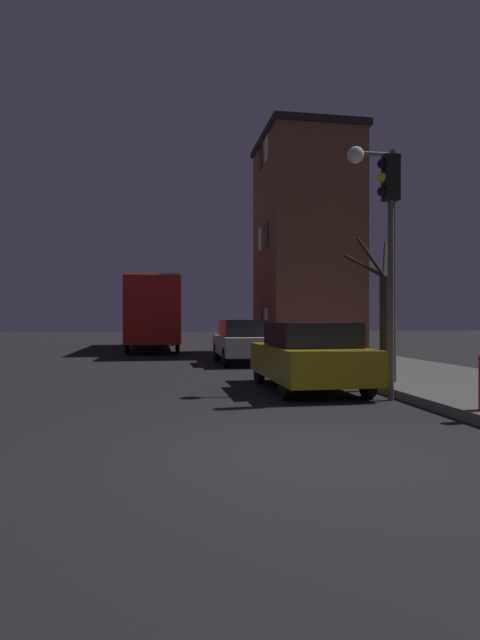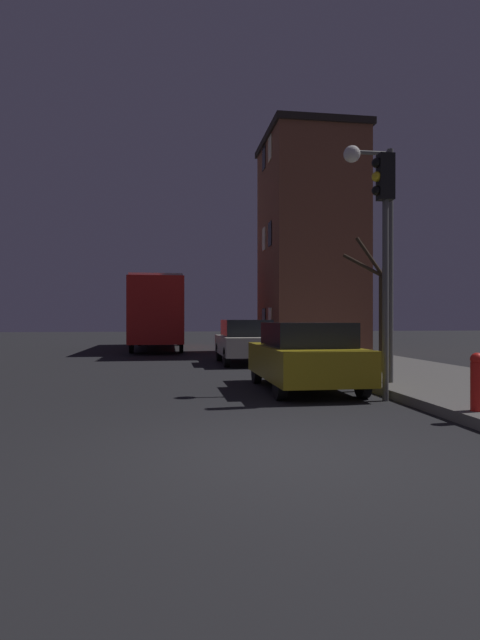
% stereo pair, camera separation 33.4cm
% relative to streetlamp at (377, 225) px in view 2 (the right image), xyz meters
% --- Properties ---
extents(ground_plane, '(120.00, 120.00, 0.00)m').
position_rel_streetlamp_xyz_m(ground_plane, '(-3.36, -4.82, -3.71)').
color(ground_plane, black).
extents(brick_building, '(4.36, 5.38, 10.12)m').
position_rel_streetlamp_xyz_m(brick_building, '(2.01, 12.34, 1.54)').
color(brick_building, brown).
rests_on(brick_building, sidewalk).
extents(streetlamp, '(1.16, 0.37, 5.29)m').
position_rel_streetlamp_xyz_m(streetlamp, '(0.00, 0.00, 0.00)').
color(streetlamp, '#4C4C4C').
rests_on(streetlamp, sidewalk).
extents(traffic_light, '(0.43, 0.24, 4.83)m').
position_rel_streetlamp_xyz_m(traffic_light, '(-0.46, -1.39, -0.27)').
color(traffic_light, '#4C4C4C').
rests_on(traffic_light, ground).
extents(bare_tree, '(1.59, 1.20, 3.72)m').
position_rel_streetlamp_xyz_m(bare_tree, '(1.07, 2.18, -1.88)').
color(bare_tree, '#2D2319').
rests_on(bare_tree, sidewalk).
extents(bus, '(2.53, 10.40, 3.66)m').
position_rel_streetlamp_xyz_m(bus, '(-5.19, 16.68, -1.53)').
color(bus, red).
rests_on(bus, ground).
extents(car_near_lane, '(1.90, 4.03, 1.52)m').
position_rel_streetlamp_xyz_m(car_near_lane, '(-1.60, 0.26, -2.93)').
color(car_near_lane, olive).
rests_on(car_near_lane, ground).
extents(car_mid_lane, '(1.81, 3.95, 1.58)m').
position_rel_streetlamp_xyz_m(car_mid_lane, '(-1.90, 7.07, -2.89)').
color(car_mid_lane, beige).
rests_on(car_mid_lane, ground).
extents(fire_hydrant, '(0.21, 0.21, 0.91)m').
position_rel_streetlamp_xyz_m(fire_hydrant, '(0.10, -3.51, -3.06)').
color(fire_hydrant, red).
rests_on(fire_hydrant, sidewalk).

